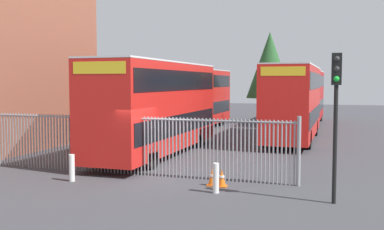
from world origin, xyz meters
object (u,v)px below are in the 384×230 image
Objects in this scene: bollard_center_front at (216,178)px; traffic_cone_mid_forecourt at (222,178)px; double_decker_bus_behind_fence_left at (294,100)px; double_decker_bus_far_back at (305,95)px; traffic_cone_by_gate at (212,177)px; traffic_light_kerbside at (336,100)px; double_decker_bus_near_gate at (157,104)px; double_decker_bus_behind_fence_right at (196,96)px; bollard_near_left at (72,168)px.

bollard_center_front reaches higher than traffic_cone_mid_forecourt.
double_decker_bus_behind_fence_left is 11.77m from double_decker_bus_far_back.
double_decker_bus_behind_fence_left is at bearing 85.52° from traffic_cone_mid_forecourt.
traffic_light_kerbside is (3.93, -1.11, 2.70)m from traffic_cone_by_gate.
double_decker_bus_near_gate is at bearing 141.66° from traffic_light_kerbside.
traffic_light_kerbside is at bearing -61.55° from double_decker_bus_behind_fence_right.
double_decker_bus_behind_fence_left is 2.51× the size of traffic_light_kerbside.
traffic_light_kerbside is at bearing -1.43° from bollard_near_left.
double_decker_bus_behind_fence_right is at bearing 93.95° from bollard_near_left.
traffic_cone_mid_forecourt is (5.22, 0.82, -0.19)m from bollard_near_left.
bollard_center_front is (-0.98, -13.92, -1.95)m from double_decker_bus_behind_fence_left.
double_decker_bus_behind_fence_left is 15.31m from bollard_near_left.
double_decker_bus_behind_fence_right is 18.83m from traffic_cone_mid_forecourt.
double_decker_bus_near_gate is at bearing -126.21° from double_decker_bus_behind_fence_left.
double_decker_bus_behind_fence_left is at bearing 100.36° from traffic_light_kerbside.
double_decker_bus_behind_fence_left is (5.58, 7.62, 0.00)m from double_decker_bus_near_gate.
bollard_center_front is at bearing -68.32° from traffic_cone_by_gate.
double_decker_bus_near_gate and double_decker_bus_behind_fence_right have the same top height.
double_decker_bus_behind_fence_left reaches higher than bollard_center_front.
double_decker_bus_far_back is 11.38× the size of bollard_near_left.
double_decker_bus_behind_fence_right is 18.52m from bollard_near_left.
bollard_near_left reaches higher than traffic_cone_by_gate.
double_decker_bus_far_back is at bearing 88.12° from traffic_cone_mid_forecourt.
double_decker_bus_near_gate is at bearing -105.49° from double_decker_bus_far_back.
double_decker_bus_behind_fence_left is 1.00× the size of double_decker_bus_far_back.
double_decker_bus_behind_fence_right reaches higher than traffic_cone_mid_forecourt.
double_decker_bus_behind_fence_right is 11.38× the size of bollard_center_front.
double_decker_bus_behind_fence_left is 18.32× the size of traffic_cone_by_gate.
traffic_cone_by_gate is at bearing 10.28° from bollard_near_left.
traffic_light_kerbside reaches higher than traffic_cone_by_gate.
double_decker_bus_behind_fence_right reaches higher than bollard_near_left.
traffic_cone_by_gate is at bearing -70.64° from double_decker_bus_behind_fence_right.
double_decker_bus_behind_fence_right is 1.00× the size of double_decker_bus_far_back.
double_decker_bus_behind_fence_left and double_decker_bus_behind_fence_right have the same top height.
double_decker_bus_near_gate is 8.04m from bollard_center_front.
double_decker_bus_behind_fence_right is 2.51× the size of traffic_light_kerbside.
double_decker_bus_behind_fence_right reaches higher than traffic_light_kerbside.
traffic_cone_mid_forecourt is 4.61m from traffic_light_kerbside.
double_decker_bus_behind_fence_left reaches higher than bollard_near_left.
double_decker_bus_behind_fence_right is 10.28m from double_decker_bus_far_back.
double_decker_bus_far_back is at bearing 88.28° from bollard_center_front.
double_decker_bus_near_gate is 1.00× the size of double_decker_bus_far_back.
traffic_cone_mid_forecourt is (-0.04, 0.90, -0.19)m from bollard_center_front.
bollard_near_left reaches higher than traffic_cone_mid_forecourt.
double_decker_bus_far_back is at bearing 76.75° from bollard_near_left.
double_decker_bus_near_gate is 2.51× the size of traffic_light_kerbside.
bollard_center_front is 1.05m from traffic_cone_by_gate.
double_decker_bus_far_back is 25.78m from bollard_center_front.
double_decker_bus_far_back reaches higher than traffic_cone_mid_forecourt.
double_decker_bus_behind_fence_left is 13.21m from traffic_cone_by_gate.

